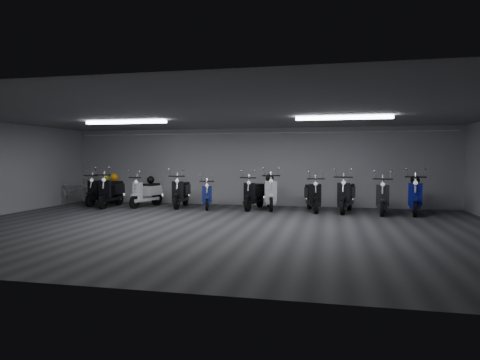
% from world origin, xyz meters
% --- Properties ---
extents(floor, '(14.00, 10.00, 0.01)m').
position_xyz_m(floor, '(0.00, 0.00, -0.01)').
color(floor, '#353538').
rests_on(floor, ground).
extents(ceiling, '(14.00, 10.00, 0.01)m').
position_xyz_m(ceiling, '(0.00, 0.00, 2.80)').
color(ceiling, slate).
rests_on(ceiling, ground).
extents(back_wall, '(14.00, 0.01, 2.80)m').
position_xyz_m(back_wall, '(0.00, 5.00, 1.40)').
color(back_wall, '#A8A8AB').
rests_on(back_wall, ground).
extents(front_wall, '(14.00, 0.01, 2.80)m').
position_xyz_m(front_wall, '(0.00, -5.00, 1.40)').
color(front_wall, '#A8A8AB').
rests_on(front_wall, ground).
extents(fluor_strip_left, '(2.40, 0.18, 0.08)m').
position_xyz_m(fluor_strip_left, '(-3.00, 1.00, 2.74)').
color(fluor_strip_left, white).
rests_on(fluor_strip_left, ceiling).
extents(fluor_strip_right, '(2.40, 0.18, 0.08)m').
position_xyz_m(fluor_strip_right, '(3.00, 1.00, 2.74)').
color(fluor_strip_right, white).
rests_on(fluor_strip_right, ceiling).
extents(conduit, '(13.60, 0.05, 0.05)m').
position_xyz_m(conduit, '(0.00, 4.92, 2.62)').
color(conduit, white).
rests_on(conduit, back_wall).
extents(scooter_0, '(0.78, 1.89, 1.37)m').
position_xyz_m(scooter_0, '(-5.47, 3.80, 0.68)').
color(scooter_0, black).
rests_on(scooter_0, floor).
extents(scooter_1, '(0.79, 1.97, 1.44)m').
position_xyz_m(scooter_1, '(-4.80, 3.31, 0.72)').
color(scooter_1, black).
rests_on(scooter_1, floor).
extents(scooter_2, '(1.04, 1.86, 1.31)m').
position_xyz_m(scooter_2, '(-3.63, 3.63, 0.66)').
color(scooter_2, white).
rests_on(scooter_2, floor).
extents(scooter_3, '(0.81, 1.92, 1.39)m').
position_xyz_m(scooter_3, '(-2.38, 3.75, 0.69)').
color(scooter_3, black).
rests_on(scooter_3, floor).
extents(scooter_4, '(0.94, 1.69, 1.19)m').
position_xyz_m(scooter_4, '(-1.38, 3.58, 0.60)').
color(scooter_4, navy).
rests_on(scooter_4, floor).
extents(scooter_5, '(0.89, 1.89, 1.35)m').
position_xyz_m(scooter_5, '(0.20, 3.76, 0.67)').
color(scooter_5, black).
rests_on(scooter_5, floor).
extents(scooter_6, '(1.01, 2.02, 1.44)m').
position_xyz_m(scooter_6, '(0.72, 3.88, 0.72)').
color(scooter_6, white).
rests_on(scooter_6, floor).
extents(scooter_7, '(0.97, 1.90, 1.35)m').
position_xyz_m(scooter_7, '(2.14, 3.61, 0.67)').
color(scooter_7, black).
rests_on(scooter_7, floor).
extents(scooter_8, '(1.00, 2.00, 1.42)m').
position_xyz_m(scooter_8, '(3.19, 3.56, 0.71)').
color(scooter_8, black).
rests_on(scooter_8, floor).
extents(scooter_9, '(0.87, 1.92, 1.38)m').
position_xyz_m(scooter_9, '(4.27, 3.42, 0.69)').
color(scooter_9, black).
rests_on(scooter_9, floor).
extents(bicycle, '(2.02, 0.77, 1.29)m').
position_xyz_m(bicycle, '(-6.50, 3.69, 0.65)').
color(bicycle, silver).
rests_on(bicycle, floor).
extents(scooter_10, '(0.97, 2.03, 1.45)m').
position_xyz_m(scooter_10, '(5.22, 3.59, 0.73)').
color(scooter_10, navy).
rests_on(scooter_10, floor).
extents(helmet_0, '(0.29, 0.29, 0.29)m').
position_xyz_m(helmet_0, '(-4.82, 3.58, 1.04)').
color(helmet_0, orange).
rests_on(helmet_0, scooter_1).
extents(helmet_1, '(0.24, 0.24, 0.24)m').
position_xyz_m(helmet_1, '(-5.45, 4.06, 0.96)').
color(helmet_1, '#CBDF0D').
rests_on(helmet_1, scooter_0).
extents(helmet_2, '(0.28, 0.28, 0.28)m').
position_xyz_m(helmet_2, '(0.67, 4.14, 1.03)').
color(helmet_2, black).
rests_on(helmet_2, scooter_6).
extents(helmet_3, '(0.27, 0.27, 0.27)m').
position_xyz_m(helmet_3, '(-3.56, 3.86, 0.95)').
color(helmet_3, black).
rests_on(helmet_3, scooter_2).
extents(helmet_4, '(0.28, 0.28, 0.28)m').
position_xyz_m(helmet_4, '(5.26, 3.86, 1.04)').
color(helmet_4, black).
rests_on(helmet_4, scooter_10).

